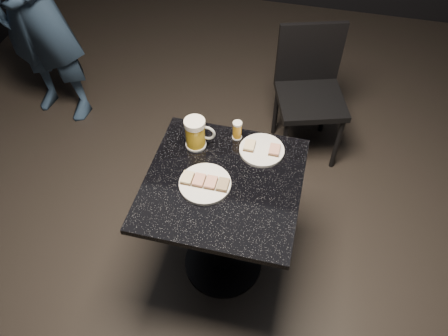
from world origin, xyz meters
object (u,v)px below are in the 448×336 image
at_px(chair, 310,86).
at_px(plate_large, 205,184).
at_px(patron, 32,5).
at_px(beer_mug, 196,133).
at_px(table, 223,212).
at_px(plate_small, 262,150).
at_px(beer_tumbler, 237,130).

bearing_deg(chair, plate_large, -108.67).
distance_m(patron, chair, 1.83).
bearing_deg(beer_mug, table, -47.11).
relative_size(plate_small, table, 0.29).
bearing_deg(table, plate_large, -153.66).
xyz_separation_m(table, chair, (0.30, 1.08, -0.01)).
relative_size(plate_small, patron, 0.12).
distance_m(plate_large, plate_small, 0.33).
relative_size(plate_small, beer_mug, 1.35).
bearing_deg(plate_small, beer_tumbler, 155.15).
bearing_deg(plate_large, patron, 143.15).
height_order(plate_small, beer_mug, beer_mug).
height_order(patron, chair, patron).
xyz_separation_m(table, beer_mug, (-0.18, 0.19, 0.32)).
bearing_deg(table, beer_tumbler, 89.80).
xyz_separation_m(beer_mug, beer_tumbler, (0.18, 0.10, -0.03)).
distance_m(plate_large, beer_tumbler, 0.33).
height_order(plate_large, beer_tumbler, beer_tumbler).
relative_size(beer_mug, chair, 0.18).
height_order(plate_large, chair, chair).
xyz_separation_m(plate_small, beer_mug, (-0.31, -0.03, 0.07)).
bearing_deg(table, chair, 74.27).
xyz_separation_m(patron, beer_tumbler, (1.49, -0.74, -0.06)).
distance_m(plate_small, chair, 0.91).
bearing_deg(beer_tumbler, plate_large, -102.95).
bearing_deg(plate_small, beer_mug, -173.77).
distance_m(plate_small, table, 0.36).
xyz_separation_m(patron, beer_mug, (1.31, -0.84, -0.03)).
relative_size(plate_large, chair, 0.27).
height_order(beer_tumbler, chair, chair).
bearing_deg(chair, patron, -178.25).
relative_size(plate_large, table, 0.31).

